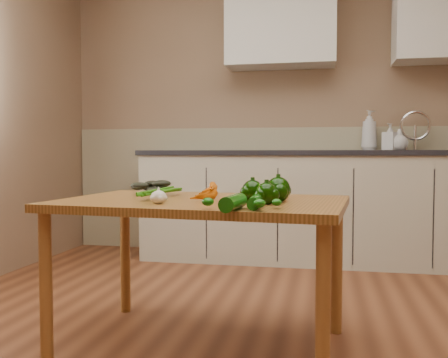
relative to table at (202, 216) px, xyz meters
name	(u,v)px	position (x,y,z in m)	size (l,w,h in m)	color
room	(260,64)	(0.27, -0.09, 0.65)	(4.04, 5.04, 2.64)	brown
counter_run	(317,205)	(0.48, 1.93, -0.14)	(2.84, 0.64, 1.14)	#B8B299
upper_cabinets	(357,20)	(0.78, 2.06, 1.35)	(2.15, 0.35, 0.70)	silver
table	(202,216)	(0.00, 0.00, 0.00)	(1.32, 0.92, 0.67)	#98622C
soap_bottle_a	(369,130)	(0.90, 2.10, 0.47)	(0.13, 0.13, 0.33)	silver
soap_bottle_b	(390,137)	(1.05, 2.01, 0.41)	(0.10, 0.10, 0.21)	silver
soap_bottle_c	(400,140)	(1.12, 2.00, 0.39)	(0.13, 0.13, 0.17)	silver
carrot_bunch	(192,192)	(-0.05, 0.02, 0.11)	(0.23, 0.18, 0.06)	#CA5904
leafy_greens	(151,185)	(-0.32, 0.23, 0.12)	(0.18, 0.16, 0.09)	black
garlic_bulb	(159,197)	(-0.13, -0.22, 0.10)	(0.07, 0.07, 0.06)	white
pepper_a	(253,191)	(0.24, -0.07, 0.12)	(0.09, 0.09, 0.09)	black
pepper_b	(278,189)	(0.34, -0.03, 0.13)	(0.10, 0.10, 0.10)	black
pepper_c	(267,194)	(0.31, -0.15, 0.12)	(0.09, 0.09, 0.09)	black
tomato_a	(252,190)	(0.20, 0.16, 0.11)	(0.08, 0.08, 0.07)	#940702
tomato_b	(273,189)	(0.30, 0.19, 0.11)	(0.08, 0.08, 0.07)	#C76104
tomato_c	(280,190)	(0.34, 0.14, 0.11)	(0.08, 0.08, 0.07)	#C76104
zucchini_a	(255,202)	(0.28, -0.31, 0.10)	(0.05, 0.05, 0.16)	#0D4E08
zucchini_b	(233,202)	(0.21, -0.38, 0.10)	(0.06, 0.06, 0.20)	#0D4E08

